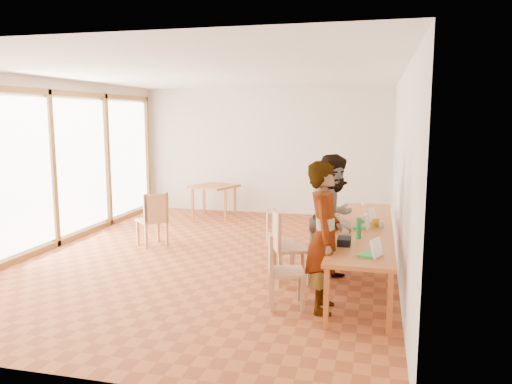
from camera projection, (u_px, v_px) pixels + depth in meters
ground at (211, 257)px, 8.36m from camera, size 8.00×8.00×0.00m
wall_back at (264, 151)px, 11.98m from camera, size 6.00×0.10×3.00m
wall_front at (59, 215)px, 4.30m from camera, size 6.00×0.10×3.00m
wall_right at (401, 173)px, 7.43m from camera, size 0.10×8.00×3.00m
window_wall at (52, 164)px, 8.83m from camera, size 0.10×8.00×3.00m
ceiling at (209, 73)px, 7.90m from camera, size 6.00×8.00×0.04m
communal_table at (364, 230)px, 7.23m from camera, size 0.80×4.00×0.75m
side_table at (214, 189)px, 11.57m from camera, size 0.90×0.90×0.75m
chair_near at (278, 262)px, 6.13m from camera, size 0.53×0.53×0.49m
chair_mid at (284, 239)px, 7.01m from camera, size 0.62×0.62×0.55m
chair_far at (274, 235)px, 7.60m from camera, size 0.51×0.51×0.48m
chair_empty at (323, 207)px, 9.94m from camera, size 0.52×0.52×0.48m
chair_spare at (154, 214)px, 8.90m from camera, size 0.65×0.65×0.53m
person_near at (324, 237)px, 5.96m from camera, size 0.48×0.69×1.82m
person_mid at (334, 219)px, 7.01m from camera, size 0.99×1.09×1.82m
person_far at (328, 219)px, 7.65m from camera, size 0.63×1.03×1.54m
laptop_near at (373, 251)px, 5.70m from camera, size 0.30×0.31×0.21m
laptop_mid at (364, 224)px, 7.15m from camera, size 0.24×0.27×0.21m
laptop_far at (369, 218)px, 7.60m from camera, size 0.28×0.29×0.20m
yellow_mug at (376, 223)px, 7.28m from camera, size 0.16×0.16×0.10m
green_bottle at (359, 228)px, 6.50m from camera, size 0.07×0.07×0.28m
clear_glass at (382, 224)px, 7.19m from camera, size 0.07×0.07×0.09m
condiment_cup at (364, 203)px, 8.97m from camera, size 0.08×0.08×0.06m
pink_phone at (377, 241)px, 6.36m from camera, size 0.05×0.10×0.01m
black_pouch at (344, 241)px, 6.21m from camera, size 0.16×0.26×0.09m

